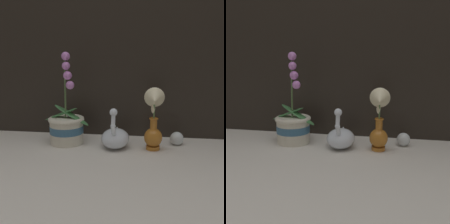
% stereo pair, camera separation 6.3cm
% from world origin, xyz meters
% --- Properties ---
extents(ground_plane, '(2.80, 2.80, 0.00)m').
position_xyz_m(ground_plane, '(0.00, 0.00, 0.00)').
color(ground_plane, beige).
extents(window_backdrop, '(2.80, 0.03, 1.20)m').
position_xyz_m(window_backdrop, '(0.00, 0.31, 0.60)').
color(window_backdrop, black).
rests_on(window_backdrop, ground_plane).
extents(orchid_potted_plant, '(0.24, 0.17, 0.43)m').
position_xyz_m(orchid_potted_plant, '(-0.25, 0.13, 0.09)').
color(orchid_potted_plant, beige).
rests_on(orchid_potted_plant, ground_plane).
extents(swan_figurine, '(0.13, 0.19, 0.20)m').
position_xyz_m(swan_figurine, '(-0.01, 0.10, 0.05)').
color(swan_figurine, silver).
rests_on(swan_figurine, ground_plane).
extents(blue_vase, '(0.09, 0.10, 0.28)m').
position_xyz_m(blue_vase, '(0.16, 0.09, 0.13)').
color(blue_vase, '#B26B23').
rests_on(blue_vase, ground_plane).
extents(glass_sphere, '(0.06, 0.06, 0.06)m').
position_xyz_m(glass_sphere, '(0.27, 0.18, 0.03)').
color(glass_sphere, silver).
rests_on(glass_sphere, ground_plane).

